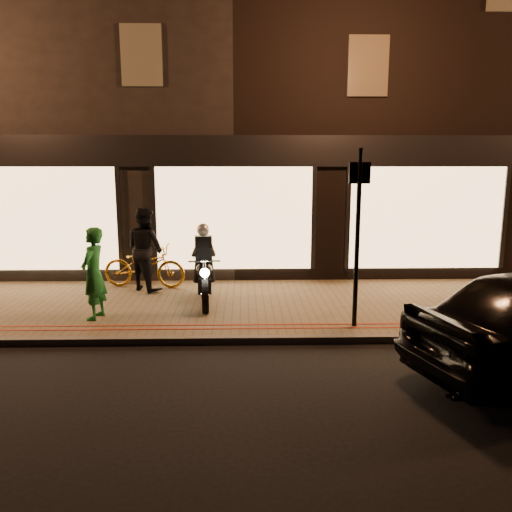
% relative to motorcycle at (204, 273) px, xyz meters
% --- Properties ---
extents(ground, '(90.00, 90.00, 0.00)m').
position_rel_motorcycle_xyz_m(ground, '(0.57, -2.08, -0.73)').
color(ground, black).
rests_on(ground, ground).
extents(sidewalk, '(50.00, 4.00, 0.12)m').
position_rel_motorcycle_xyz_m(sidewalk, '(0.57, -0.08, -0.67)').
color(sidewalk, brown).
rests_on(sidewalk, ground).
extents(kerb_stone, '(50.00, 0.14, 0.12)m').
position_rel_motorcycle_xyz_m(kerb_stone, '(0.57, -2.03, -0.67)').
color(kerb_stone, '#59544C').
rests_on(kerb_stone, ground).
extents(red_kerb_lines, '(50.00, 0.26, 0.01)m').
position_rel_motorcycle_xyz_m(red_kerb_lines, '(0.57, -1.53, -0.61)').
color(red_kerb_lines, maroon).
rests_on(red_kerb_lines, sidewalk).
extents(building_row, '(48.00, 10.11, 8.50)m').
position_rel_motorcycle_xyz_m(building_row, '(0.57, 6.91, 3.51)').
color(building_row, black).
rests_on(building_row, ground).
extents(motorcycle, '(0.61, 1.94, 1.59)m').
position_rel_motorcycle_xyz_m(motorcycle, '(0.00, 0.00, 0.00)').
color(motorcycle, black).
rests_on(motorcycle, sidewalk).
extents(sign_post, '(0.35, 0.08, 3.00)m').
position_rel_motorcycle_xyz_m(sign_post, '(2.69, -1.51, 1.06)').
color(sign_post, black).
rests_on(sign_post, sidewalk).
extents(bicycle_gold, '(1.94, 0.92, 0.98)m').
position_rel_motorcycle_xyz_m(bicycle_gold, '(-1.44, 1.30, -0.13)').
color(bicycle_gold, orange).
rests_on(bicycle_gold, sidewalk).
extents(person_green, '(0.49, 0.66, 1.65)m').
position_rel_motorcycle_xyz_m(person_green, '(-1.88, -0.99, 0.21)').
color(person_green, '#207830').
rests_on(person_green, sidewalk).
extents(person_dark, '(1.13, 1.10, 1.83)m').
position_rel_motorcycle_xyz_m(person_dark, '(-1.37, 1.08, 0.30)').
color(person_dark, black).
rests_on(person_dark, sidewalk).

